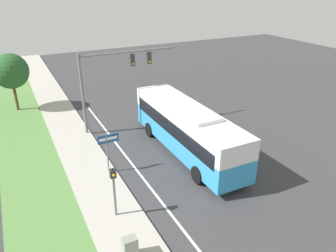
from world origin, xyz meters
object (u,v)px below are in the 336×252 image
object	(u,v)px
utility_cabinet	(130,247)
street_sign	(108,145)
bus	(187,127)
signal_gantry	(113,73)
pedestrian_signal	(114,185)

from	to	relation	value
utility_cabinet	street_sign	bearing A→B (deg)	79.41
bus	street_sign	distance (m)	5.38
signal_gantry	pedestrian_signal	size ratio (longest dim) A/B	2.72
bus	signal_gantry	bearing A→B (deg)	116.45
pedestrian_signal	utility_cabinet	distance (m)	3.10
signal_gantry	bus	bearing A→B (deg)	-63.55
bus	utility_cabinet	world-z (taller)	bus
signal_gantry	pedestrian_signal	world-z (taller)	signal_gantry
bus	street_sign	world-z (taller)	bus
signal_gantry	utility_cabinet	xyz separation A→B (m)	(-3.72, -12.84, -3.85)
street_sign	utility_cabinet	distance (m)	7.16
signal_gantry	street_sign	xyz separation A→B (m)	(-2.43, -5.91, -2.62)
bus	pedestrian_signal	world-z (taller)	bus
bus	pedestrian_signal	xyz separation A→B (m)	(-6.36, -4.11, 0.00)
street_sign	pedestrian_signal	bearing A→B (deg)	-103.46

